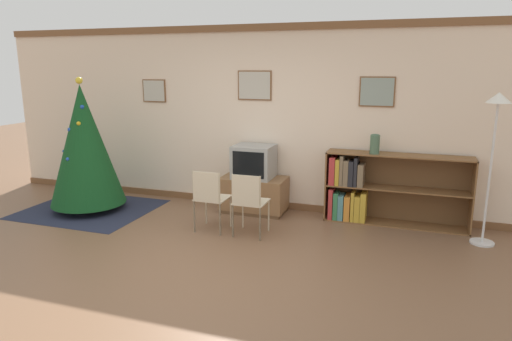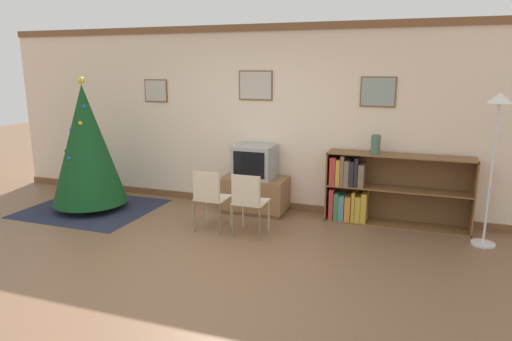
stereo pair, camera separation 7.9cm
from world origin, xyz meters
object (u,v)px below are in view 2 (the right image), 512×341
Objects in this scene: folding_chair_right at (248,200)px; standing_lamp at (496,130)px; christmas_tree at (86,145)px; tv_console at (255,194)px; vase at (376,144)px; television at (255,162)px; bookshelf at (370,190)px; folding_chair_left at (210,196)px.

standing_lamp is at bearing 13.95° from folding_chair_right.
tv_console is at bearing 16.63° from christmas_tree.
tv_console is 1.04m from folding_chair_right.
tv_console is at bearing -178.59° from vase.
television is 3.12m from standing_lamp.
television is 1.72m from vase.
bookshelf is at bearing 11.33° from christmas_tree.
christmas_tree is 2.38× the size of folding_chair_right.
folding_chair_left is (2.11, -0.27, -0.51)m from christmas_tree.
folding_chair_left is 2.19m from bookshelf.
tv_console is 1.66m from bookshelf.
bookshelf is 0.65m from vase.
vase is at bearing 27.70° from folding_chair_left.
bookshelf is at bearing 3.42° from television.
standing_lamp reaches higher than television.
christmas_tree is 1.03× the size of bookshelf.
christmas_tree reaches higher than folding_chair_left.
vase is at bearing -54.52° from bookshelf.
christmas_tree is 2.49m from television.
vase reaches higher than folding_chair_right.
bookshelf is at bearing 3.33° from tv_console.
christmas_tree is at bearing -169.51° from vase.
folding_chair_right is at bearing -166.05° from standing_lamp.
folding_chair_right is at bearing -74.80° from tv_console.
folding_chair_left is (-0.27, -0.98, -0.29)m from television.
christmas_tree is at bearing -175.60° from standing_lamp.
folding_chair_right is 1.86m from vase.
folding_chair_left is at bearing -7.32° from christmas_tree.
tv_console is 0.50× the size of bookshelf.
television is 2.16× the size of vase.
standing_lamp is at bearing -15.57° from bookshelf.
christmas_tree reaches higher than bookshelf.
bookshelf reaches higher than folding_chair_right.
folding_chair_left is 0.45× the size of standing_lamp.
tv_console is 1.16× the size of folding_chair_right.
vase is (1.68, 0.04, 0.84)m from tv_console.
tv_console is 3.26m from standing_lamp.
tv_console is 0.50m from television.
vase is at bearing 166.14° from standing_lamp.
vase is 1.43m from standing_lamp.
folding_chair_right is 0.43× the size of bookshelf.
folding_chair_right is (0.27, -0.98, -0.29)m from television.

